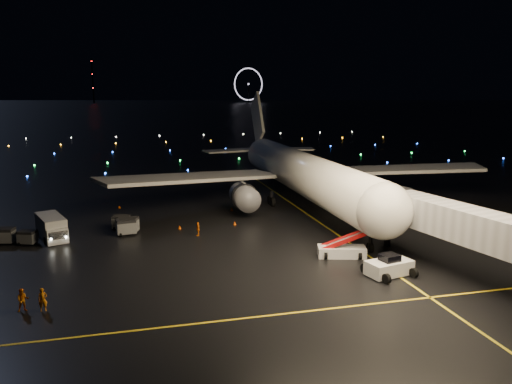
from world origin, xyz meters
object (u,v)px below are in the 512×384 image
baggage_cart_0 (126,227)px  baggage_cart_1 (128,225)px  service_truck (51,227)px  baggage_cart_3 (27,238)px  crew_a (43,300)px  baggage_cart_4 (5,236)px  airliner (295,148)px  belt_loader (342,240)px  crew_b (23,300)px  pushback_tug (389,265)px  baggage_cart_2 (121,222)px  crew_c (198,229)px

baggage_cart_0 → baggage_cart_1: (0.24, 0.74, 0.02)m
service_truck → baggage_cart_1: 8.55m
baggage_cart_1 → baggage_cart_3: (-10.81, -1.95, -0.18)m
crew_a → baggage_cart_4: (-6.93, 19.68, -0.04)m
airliner → crew_a: airliner is taller
airliner → belt_loader: 27.01m
crew_a → baggage_cart_1: size_ratio=0.82×
baggage_cart_3 → crew_b: bearing=-60.6°
pushback_tug → baggage_cart_0: size_ratio=1.91×
crew_a → baggage_cart_2: bearing=68.6°
service_truck → baggage_cart_3: bearing=-163.0°
airliner → service_truck: (-33.30, -11.83, -6.92)m
crew_a → baggage_cart_3: (-4.43, 18.74, -0.15)m
baggage_cart_0 → baggage_cart_2: baggage_cart_0 is taller
baggage_cart_2 → service_truck: bearing=-147.9°
crew_c → baggage_cart_3: (-18.73, 1.28, -0.06)m
crew_c → crew_b: bearing=-52.0°
baggage_cart_2 → crew_c: bearing=-15.0°
service_truck → crew_a: bearing=-103.9°
service_truck → crew_c: service_truck is taller
belt_loader → baggage_cart_3: 34.29m
crew_b → crew_c: (15.78, 17.15, -0.09)m
baggage_cart_2 → baggage_cart_4: size_ratio=0.97×
pushback_tug → belt_loader: (-2.06, 5.97, 0.71)m
airliner → baggage_cart_3: (-35.58, -13.53, -7.51)m
pushback_tug → crew_a: 29.58m
belt_loader → airliner: bearing=97.7°
pushback_tug → crew_b: (-31.06, -0.04, -0.09)m
airliner → baggage_cart_4: bearing=-161.4°
crew_a → baggage_cart_0: bearing=65.2°
baggage_cart_1 → baggage_cart_2: size_ratio=1.12×
baggage_cart_1 → baggage_cart_2: 2.17m
pushback_tug → service_truck: size_ratio=0.57×
baggage_cart_3 → baggage_cart_4: baggage_cart_4 is taller
crew_b → baggage_cart_4: crew_b is taller
baggage_cart_1 → belt_loader: bearing=-12.8°
pushback_tug → service_truck: service_truck is taller
baggage_cart_2 → baggage_cart_3: size_ratio=1.10×
pushback_tug → baggage_cart_2: 32.80m
airliner → service_truck: bearing=-160.1°
crew_b → airliner: bearing=33.6°
baggage_cart_1 → baggage_cart_4: bearing=-154.3°
airliner → belt_loader: airliner is taller
service_truck → crew_c: 16.73m
service_truck → baggage_cart_4: service_truck is taller
crew_c → baggage_cart_2: baggage_cart_2 is taller
baggage_cart_2 → baggage_cart_4: (-12.49, -3.02, 0.03)m
service_truck → baggage_cart_4: 4.86m
pushback_tug → baggage_cart_2: (-24.02, 22.34, -0.15)m
belt_loader → baggage_cart_0: size_ratio=3.22×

